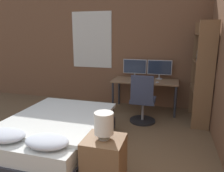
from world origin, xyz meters
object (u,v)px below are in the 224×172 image
bedside_lamp (104,124)px  monitor_left (135,67)px  computer_mouse (157,82)px  bookshelf (203,69)px  desk (145,84)px  monitor_right (160,68)px  nightstand (104,161)px  bed (56,133)px  keyboard (144,82)px  office_chair (143,103)px

bedside_lamp → monitor_left: bearing=93.4°
computer_mouse → bookshelf: (0.86, -0.20, 0.36)m
desk → monitor_right: monitor_right is taller
desk → monitor_right: 0.51m
nightstand → monitor_left: (-0.18, 2.95, 0.68)m
nightstand → computer_mouse: bearing=80.8°
desk → computer_mouse: size_ratio=21.07×
monitor_right → bookshelf: size_ratio=0.28×
bedside_lamp → computer_mouse: bedside_lamp is taller
desk → bookshelf: 1.31m
bed → keyboard: 2.23m
monitor_left → bookshelf: (1.44, -0.68, 0.13)m
monitor_left → monitor_right: (0.58, 0.00, 0.00)m
nightstand → keyboard: bearing=87.4°
computer_mouse → office_chair: (-0.23, -0.51, -0.33)m
monitor_left → desk: bearing=-39.3°
nightstand → monitor_right: 3.06m
monitor_right → keyboard: size_ratio=1.40×
bed → monitor_right: 2.83m
computer_mouse → office_chair: office_chair is taller
monitor_right → computer_mouse: monitor_right is taller
nightstand → computer_mouse: (0.40, 2.48, 0.45)m
office_chair → desk: bearing=94.2°
nightstand → keyboard: 2.52m
bookshelf → bed: bearing=-143.2°
bookshelf → monitor_right: bearing=141.7°
bed → bookshelf: bookshelf is taller
bed → monitor_right: monitor_right is taller
office_chair → bed: bearing=-130.0°
monitor_right → desk: bearing=-140.7°
monitor_left → monitor_right: size_ratio=1.00×
bedside_lamp → monitor_right: 2.99m
bedside_lamp → monitor_right: (0.40, 2.95, 0.20)m
bedside_lamp → monitor_right: size_ratio=0.57×
bed → computer_mouse: size_ratio=27.88×
office_chair → keyboard: bearing=96.2°
monitor_left → bookshelf: 1.60m
desk → monitor_left: 0.51m
bed → monitor_left: (0.81, 2.36, 0.73)m
bedside_lamp → office_chair: size_ratio=0.32×
monitor_right → nightstand: bearing=-97.8°
monitor_left → bed: bearing=-108.9°
monitor_right → computer_mouse: bearing=-90.3°
monitor_right → bookshelf: 1.10m
bed → keyboard: (1.10, 1.88, 0.48)m
office_chair → monitor_left: bearing=109.4°
computer_mouse → monitor_left: bearing=140.7°
bed → bedside_lamp: bearing=-31.2°
monitor_left → bookshelf: size_ratio=0.28×
computer_mouse → bookshelf: 0.96m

